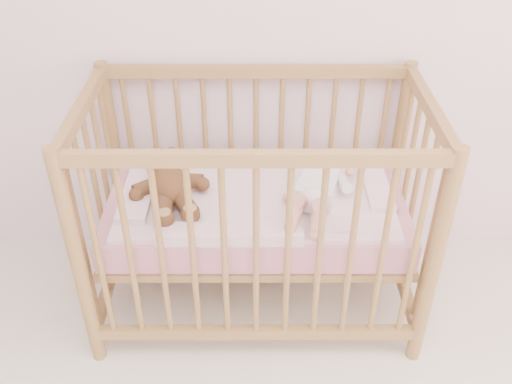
{
  "coord_description": "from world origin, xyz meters",
  "views": [
    {
      "loc": [
        -0.15,
        -0.3,
        1.91
      ],
      "look_at": [
        -0.15,
        1.55,
        0.62
      ],
      "focal_mm": 40.0,
      "sensor_mm": 36.0,
      "label": 1
    }
  ],
  "objects": [
    {
      "name": "mattress",
      "position": [
        -0.15,
        1.6,
        0.49
      ],
      "size": [
        1.22,
        0.62,
        0.13
      ],
      "primitive_type": "cube",
      "color": "pink",
      "rests_on": "crib"
    },
    {
      "name": "teddy_bear",
      "position": [
        -0.5,
        1.58,
        0.65
      ],
      "size": [
        0.46,
        0.56,
        0.13
      ],
      "primitive_type": null,
      "rotation": [
        0.0,
        0.0,
        0.28
      ],
      "color": "brown",
      "rests_on": "blanket"
    },
    {
      "name": "blanket",
      "position": [
        -0.15,
        1.6,
        0.56
      ],
      "size": [
        1.1,
        0.58,
        0.06
      ],
      "primitive_type": null,
      "color": "#F2A7B3",
      "rests_on": "mattress"
    },
    {
      "name": "crib",
      "position": [
        -0.15,
        1.6,
        0.5
      ],
      "size": [
        1.36,
        0.76,
        1.0
      ],
      "primitive_type": null,
      "color": "#A27945",
      "rests_on": "floor"
    },
    {
      "name": "baby",
      "position": [
        0.1,
        1.58,
        0.64
      ],
      "size": [
        0.41,
        0.6,
        0.13
      ],
      "primitive_type": null,
      "rotation": [
        0.0,
        0.0,
        -0.29
      ],
      "color": "white",
      "rests_on": "blanket"
    }
  ]
}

